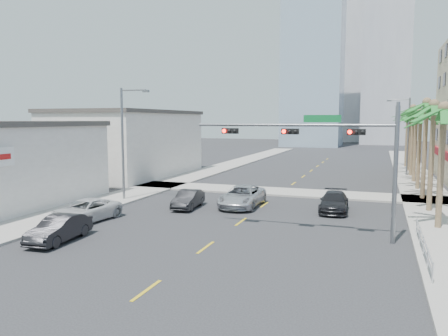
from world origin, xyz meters
The scene contains 25 objects.
ground centered at (0.00, 0.00, 0.00)m, with size 260.00×260.00×0.00m, color #262628.
sidewalk_right centered at (12.00, 20.00, 0.07)m, with size 4.00×120.00×0.15m, color gray.
sidewalk_left centered at (-12.00, 20.00, 0.07)m, with size 4.00×120.00×0.15m, color gray.
sidewalk_cross centered at (0.00, 22.00, 0.07)m, with size 80.00×4.00×0.15m, color gray.
building_left_far centered at (-19.50, 28.00, 3.60)m, with size 11.00×18.00×7.20m, color beige.
tower_far_left centered at (-8.00, 95.00, 24.00)m, with size 14.00×14.00×48.00m, color #99B2C6.
tower_far_right centered at (9.00, 110.00, 30.00)m, with size 12.00×12.00×60.00m, color #ADADB2.
tower_far_center centered at (-3.00, 125.00, 21.00)m, with size 16.00×16.00×42.00m, color #ADADB2.
traffic_signal_mast centered at (5.78, 7.95, 5.06)m, with size 11.12×0.54×7.20m.
palm_tree_0 centered at (11.60, 12.00, 7.08)m, with size 4.80×4.80×7.80m.
palm_tree_1 centered at (11.60, 17.20, 7.43)m, with size 4.80×4.80×8.16m.
palm_tree_2 centered at (11.60, 22.40, 7.78)m, with size 4.80×4.80×8.52m.
palm_tree_3 centered at (11.60, 27.60, 7.08)m, with size 4.80×4.80×7.80m.
palm_tree_4 centered at (11.60, 32.80, 7.43)m, with size 4.80×4.80×8.16m.
palm_tree_5 centered at (11.60, 38.00, 7.78)m, with size 4.80×4.80×8.52m.
palm_tree_6 centered at (11.60, 43.20, 7.08)m, with size 4.80×4.80×7.80m.
palm_tree_7 centered at (11.60, 48.40, 7.43)m, with size 4.80×4.80×8.16m.
streetlight_left centered at (-11.00, 14.00, 5.06)m, with size 2.55×0.25×9.00m.
streetlight_right centered at (11.00, 38.00, 5.06)m, with size 2.55×0.25×9.00m.
guardrail centered at (10.30, 6.00, 0.67)m, with size 0.08×8.08×1.00m.
car_parked_mid centered at (-7.80, 2.42, 0.70)m, with size 1.47×4.22×1.39m, color black.
car_parked_far centered at (-9.40, 6.70, 0.71)m, with size 2.35×5.09×1.41m, color silver.
car_lane_left centered at (-5.00, 12.91, 0.66)m, with size 1.40×4.02×1.32m, color black.
car_lane_center centered at (-1.40, 14.74, 0.78)m, with size 2.60×5.64×1.57m, color silver.
car_lane_right centered at (5.28, 15.28, 0.69)m, with size 1.93×4.75×1.38m, color black.
Camera 1 is at (8.19, -16.10, 6.47)m, focal length 35.00 mm.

